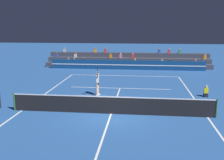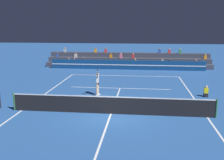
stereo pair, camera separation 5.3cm
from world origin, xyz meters
name	(u,v)px [view 1 (the left image)]	position (x,y,z in m)	size (l,w,h in m)	color
ground_plane	(111,114)	(0.00, 0.00, 0.00)	(120.00, 120.00, 0.00)	#285699
court_lines	(111,114)	(0.00, 0.00, 0.00)	(11.10, 23.90, 0.01)	white
tennis_net	(111,105)	(0.00, 0.00, 0.54)	(12.00, 0.10, 1.10)	#2D6B38
sponsor_banner_wall	(126,65)	(0.00, 15.80, 0.55)	(18.00, 0.26, 1.10)	navy
bleacher_stand	(128,61)	(0.00, 18.34, 0.65)	(20.22, 2.85, 2.28)	#383D4C
ball_kid_courtside	(206,92)	(6.43, 4.51, 0.33)	(0.30, 0.36, 0.84)	black
tennis_player	(98,82)	(-1.47, 4.03, 0.98)	(0.35, 1.30, 2.32)	beige
tennis_ball	(76,98)	(-2.90, 3.04, 0.03)	(0.07, 0.07, 0.07)	#C6DB33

